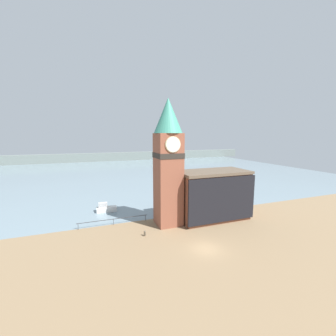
# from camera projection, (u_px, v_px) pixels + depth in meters

# --- Properties ---
(ground_plane) EXTENTS (160.00, 160.00, 0.00)m
(ground_plane) POSITION_uv_depth(u_px,v_px,m) (206.00, 249.00, 31.17)
(ground_plane) COLOR #846B4C
(water) EXTENTS (160.00, 120.00, 0.00)m
(water) POSITION_uv_depth(u_px,v_px,m) (121.00, 171.00, 99.11)
(water) COLOR gray
(water) RESTS_ON ground_plane
(far_shoreline) EXTENTS (180.00, 3.00, 5.00)m
(far_shoreline) POSITION_uv_depth(u_px,v_px,m) (111.00, 157.00, 135.75)
(far_shoreline) COLOR slate
(far_shoreline) RESTS_ON water
(pier_railing) EXTENTS (12.18, 0.08, 1.09)m
(pier_railing) POSITION_uv_depth(u_px,v_px,m) (113.00, 220.00, 39.40)
(pier_railing) COLOR #333338
(pier_railing) RESTS_ON ground_plane
(clock_tower) EXTENTS (4.84, 4.84, 21.80)m
(clock_tower) POSITION_uv_depth(u_px,v_px,m) (168.00, 159.00, 38.35)
(clock_tower) COLOR brown
(clock_tower) RESTS_ON ground_plane
(pier_building) EXTENTS (13.30, 6.93, 9.14)m
(pier_building) POSITION_uv_depth(u_px,v_px,m) (213.00, 195.00, 42.01)
(pier_building) COLOR brown
(pier_building) RESTS_ON ground_plane
(boat_near) EXTENTS (4.07, 1.67, 1.97)m
(boat_near) POSITION_uv_depth(u_px,v_px,m) (106.00, 208.00, 46.18)
(boat_near) COLOR silver
(boat_near) RESTS_ON water
(mooring_bollard_near) EXTENTS (0.33, 0.33, 0.86)m
(mooring_bollard_near) POSITION_uv_depth(u_px,v_px,m) (145.00, 233.00, 35.12)
(mooring_bollard_near) COLOR brown
(mooring_bollard_near) RESTS_ON ground_plane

